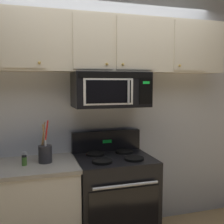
% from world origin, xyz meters
% --- Properties ---
extents(back_wall, '(5.20, 0.10, 2.70)m').
position_xyz_m(back_wall, '(0.00, 0.79, 1.35)').
color(back_wall, silver).
rests_on(back_wall, ground_plane).
extents(stove_range, '(0.76, 0.69, 1.12)m').
position_xyz_m(stove_range, '(0.00, 0.42, 0.47)').
color(stove_range, black).
rests_on(stove_range, ground_plane).
extents(over_range_microwave, '(0.76, 0.43, 0.35)m').
position_xyz_m(over_range_microwave, '(-0.00, 0.54, 1.58)').
color(over_range_microwave, black).
extents(upper_cabinets, '(2.50, 0.36, 0.55)m').
position_xyz_m(upper_cabinets, '(-0.00, 0.57, 2.02)').
color(upper_cabinets, beige).
extents(counter_segment, '(0.93, 0.65, 0.90)m').
position_xyz_m(counter_segment, '(-0.84, 0.43, 0.45)').
color(counter_segment, white).
rests_on(counter_segment, ground_plane).
extents(utensil_crock_charcoal, '(0.12, 0.12, 0.40)m').
position_xyz_m(utensil_crock_charcoal, '(-0.67, 0.44, 1.00)').
color(utensil_crock_charcoal, '#2D2D33').
rests_on(utensil_crock_charcoal, counter_segment).
extents(salt_shaker, '(0.05, 0.05, 0.09)m').
position_xyz_m(salt_shaker, '(-0.86, 0.53, 0.95)').
color(salt_shaker, white).
rests_on(salt_shaker, counter_segment).
extents(spice_jar, '(0.04, 0.04, 0.09)m').
position_xyz_m(spice_jar, '(-0.86, 0.40, 0.95)').
color(spice_jar, '#4C7F33').
rests_on(spice_jar, counter_segment).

